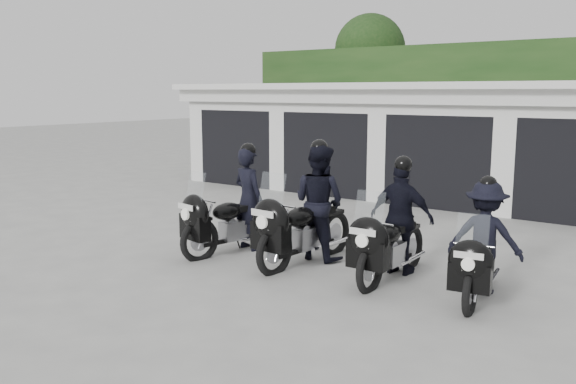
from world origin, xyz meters
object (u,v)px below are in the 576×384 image
Objects in this scene: police_bike_a at (235,208)px; police_bike_c at (396,225)px; police_bike_d at (483,244)px; police_bike_b at (311,209)px.

police_bike_a reaches higher than police_bike_c.
police_bike_d is (1.34, -0.11, -0.07)m from police_bike_c.
police_bike_a is 2.90m from police_bike_c.
police_bike_b reaches higher than police_bike_d.
police_bike_a is 1.14× the size of police_bike_d.
police_bike_c is (2.88, 0.35, 0.02)m from police_bike_a.
police_bike_c is at bearing 18.14° from police_bike_a.
police_bike_b is 1.10× the size of police_bike_c.
police_bike_a is 1.42m from police_bike_b.
police_bike_c reaches higher than police_bike_d.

